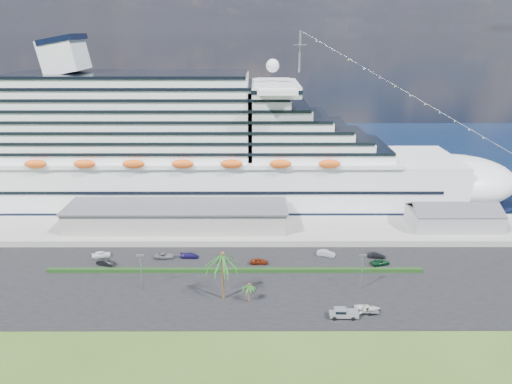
{
  "coord_description": "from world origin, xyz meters",
  "views": [
    {
      "loc": [
        -3.22,
        -89.42,
        54.58
      ],
      "look_at": [
        -3.04,
        30.0,
        15.32
      ],
      "focal_mm": 35.0,
      "sensor_mm": 36.0,
      "label": 1
    }
  ],
  "objects_px": {
    "cruise_ship": "(197,154)",
    "boat_trailer": "(367,308)",
    "pickup_truck": "(343,313)",
    "parked_car_3": "(189,255)"
  },
  "relations": [
    {
      "from": "cruise_ship",
      "to": "pickup_truck",
      "type": "bearing_deg",
      "value": -62.15
    },
    {
      "from": "cruise_ship",
      "to": "parked_car_3",
      "type": "xyz_separation_m",
      "value": [
        1.89,
        -40.36,
        -15.91
      ]
    },
    {
      "from": "parked_car_3",
      "to": "boat_trailer",
      "type": "height_order",
      "value": "boat_trailer"
    },
    {
      "from": "pickup_truck",
      "to": "boat_trailer",
      "type": "xyz_separation_m",
      "value": [
        4.99,
        1.58,
        0.05
      ]
    },
    {
      "from": "cruise_ship",
      "to": "boat_trailer",
      "type": "relative_size",
      "value": 31.24
    },
    {
      "from": "pickup_truck",
      "to": "boat_trailer",
      "type": "relative_size",
      "value": 0.94
    },
    {
      "from": "parked_car_3",
      "to": "pickup_truck",
      "type": "height_order",
      "value": "pickup_truck"
    },
    {
      "from": "cruise_ship",
      "to": "pickup_truck",
      "type": "relative_size",
      "value": 33.28
    },
    {
      "from": "cruise_ship",
      "to": "boat_trailer",
      "type": "height_order",
      "value": "cruise_ship"
    },
    {
      "from": "parked_car_3",
      "to": "boat_trailer",
      "type": "bearing_deg",
      "value": -121.14
    }
  ]
}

